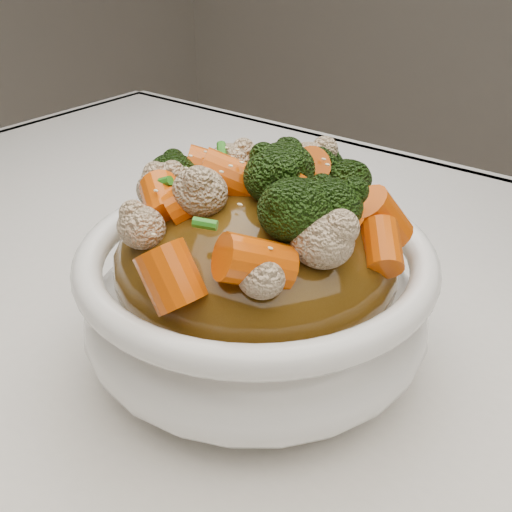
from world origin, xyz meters
The scene contains 8 objects.
tablecloth centered at (0.00, 0.00, 0.73)m, with size 1.20×0.80×0.04m, color white.
bowl centered at (0.01, -0.05, 0.80)m, with size 0.24×0.24×0.09m, color white, non-canonical shape.
sauce_base centered at (0.01, -0.05, 0.83)m, with size 0.19×0.19×0.10m, color #4F330D.
carrots centered at (0.01, -0.05, 0.90)m, with size 0.19×0.19×0.05m, color #E25707, non-canonical shape.
broccoli centered at (0.01, -0.05, 0.90)m, with size 0.19×0.19×0.05m, color black, non-canonical shape.
cauliflower centered at (0.01, -0.05, 0.89)m, with size 0.19×0.19×0.04m, color beige, non-canonical shape.
scallions centered at (0.01, -0.05, 0.90)m, with size 0.14×0.14×0.02m, color #2C871F, non-canonical shape.
sesame_seeds centered at (0.01, -0.05, 0.90)m, with size 0.17×0.17×0.01m, color beige, non-canonical shape.
Camera 1 is at (0.22, -0.32, 1.03)m, focal length 42.00 mm.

